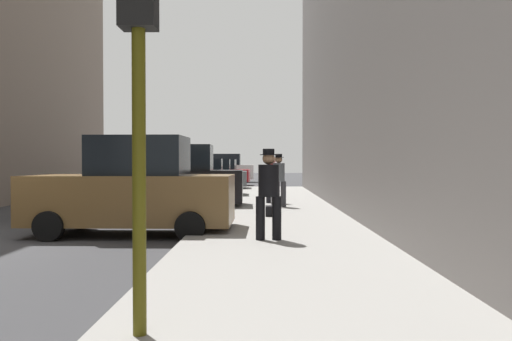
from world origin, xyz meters
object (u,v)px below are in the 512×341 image
(duffel_bag, at_px, (271,211))
(parked_white_van, at_px, (225,169))
(parked_bronze_suv, at_px, (133,190))
(parked_red_hatchback, at_px, (220,173))
(parked_black_suv, at_px, (178,180))
(pedestrian_with_beanie, at_px, (279,177))
(fire_hydrant, at_px, (219,206))
(traffic_light, at_px, (139,40))
(pedestrian_in_red_jacket, at_px, (273,177))
(pedestrian_with_fedora, at_px, (269,189))
(parked_dark_green_sedan, at_px, (198,179))
(parked_gray_coupe, at_px, (211,176))

(duffel_bag, bearing_deg, parked_white_van, 97.09)
(duffel_bag, bearing_deg, parked_bronze_suv, -140.55)
(parked_bronze_suv, distance_m, parked_white_van, 28.30)
(duffel_bag, bearing_deg, parked_red_hatchback, 98.89)
(parked_bronze_suv, height_order, parked_black_suv, same)
(pedestrian_with_beanie, distance_m, duffel_bag, 2.97)
(parked_bronze_suv, bearing_deg, parked_black_suv, 90.00)
(pedestrian_with_beanie, height_order, duffel_bag, pedestrian_with_beanie)
(fire_hydrant, xyz_separation_m, duffel_bag, (1.39, 0.76, -0.21))
(traffic_light, bearing_deg, fire_hydrant, 90.33)
(parked_white_van, bearing_deg, parked_black_suv, -90.00)
(parked_black_suv, relative_size, duffel_bag, 10.57)
(pedestrian_in_red_jacket, bearing_deg, pedestrian_with_fedora, -91.81)
(parked_black_suv, distance_m, parked_red_hatchback, 17.10)
(parked_black_suv, xyz_separation_m, duffel_bag, (3.19, -3.31, -0.74))
(pedestrian_with_beanie, bearing_deg, parked_red_hatchback, 101.24)
(parked_dark_green_sedan, xyz_separation_m, pedestrian_with_fedora, (3.06, -13.05, 0.29))
(parked_red_hatchback, distance_m, pedestrian_with_beanie, 17.93)
(fire_hydrant, bearing_deg, parked_black_suv, 113.93)
(parked_bronze_suv, bearing_deg, parked_dark_green_sedan, 90.00)
(parked_black_suv, relative_size, pedestrian_in_red_jacket, 2.72)
(parked_bronze_suv, distance_m, duffel_bag, 4.20)
(pedestrian_with_fedora, bearing_deg, traffic_light, -102.83)
(fire_hydrant, bearing_deg, parked_white_van, 93.90)
(parked_black_suv, distance_m, duffel_bag, 4.65)
(parked_bronze_suv, height_order, parked_dark_green_sedan, parked_bronze_suv)
(parked_white_van, bearing_deg, duffel_bag, -82.91)
(parked_red_hatchback, xyz_separation_m, fire_hydrant, (1.80, -21.17, -0.35))
(parked_black_suv, xyz_separation_m, parked_gray_coupe, (0.00, 11.04, -0.18))
(parked_red_hatchback, bearing_deg, traffic_light, -86.46)
(parked_white_van, relative_size, fire_hydrant, 6.54)
(parked_bronze_suv, bearing_deg, parked_white_van, 90.00)
(parked_dark_green_sedan, xyz_separation_m, duffel_bag, (3.19, -8.82, -0.56))
(fire_hydrant, relative_size, pedestrian_with_fedora, 0.40)
(parked_black_suv, xyz_separation_m, traffic_light, (1.85, -12.84, 1.73))
(fire_hydrant, bearing_deg, parked_gray_coupe, 96.81)
(parked_gray_coupe, relative_size, pedestrian_with_fedora, 2.39)
(parked_dark_green_sedan, relative_size, traffic_light, 1.18)
(pedestrian_with_beanie, xyz_separation_m, duffel_bag, (-0.30, -2.83, -0.85))
(parked_bronze_suv, bearing_deg, parked_gray_coupe, 90.00)
(parked_black_suv, relative_size, traffic_light, 1.29)
(parked_dark_green_sedan, bearing_deg, parked_black_suv, -90.00)
(parked_bronze_suv, bearing_deg, pedestrian_with_beanie, 57.36)
(parked_bronze_suv, xyz_separation_m, parked_dark_green_sedan, (0.00, 11.45, -0.18))
(parked_gray_coupe, bearing_deg, traffic_light, -85.56)
(pedestrian_with_beanie, bearing_deg, fire_hydrant, -115.23)
(parked_dark_green_sedan, distance_m, pedestrian_in_red_jacket, 5.63)
(parked_gray_coupe, height_order, parked_white_van, parked_white_van)
(pedestrian_with_fedora, height_order, duffel_bag, pedestrian_with_fedora)
(parked_gray_coupe, bearing_deg, pedestrian_with_fedora, -80.63)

